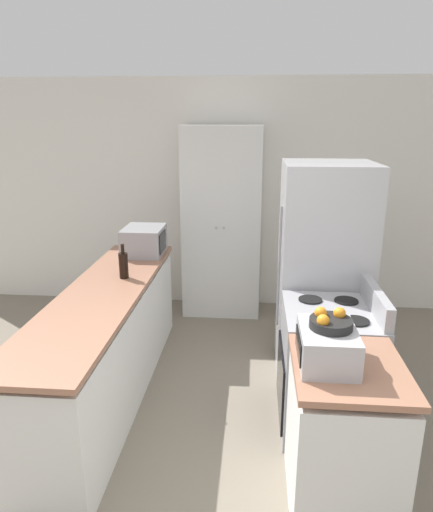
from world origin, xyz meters
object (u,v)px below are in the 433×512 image
(pantry_cabinet, at_px, (222,223))
(wine_bottle, at_px, (124,265))
(stove, at_px, (328,367))
(fruit_bowl, at_px, (330,322))
(toaster_oven, at_px, (327,346))
(microwave, at_px, (144,241))
(refrigerator, at_px, (323,272))

(pantry_cabinet, distance_m, wine_bottle, 1.62)
(stove, bearing_deg, fruit_bowl, -100.88)
(toaster_oven, relative_size, fruit_bowl, 1.73)
(pantry_cabinet, height_order, toaster_oven, pantry_cabinet)
(stove, distance_m, microwave, 2.12)
(microwave, relative_size, toaster_oven, 1.14)
(stove, height_order, toaster_oven, toaster_oven)
(pantry_cabinet, distance_m, microwave, 1.02)
(wine_bottle, relative_size, toaster_oven, 0.73)
(stove, xyz_separation_m, microwave, (-1.61, 1.25, 0.57))
(microwave, bearing_deg, refrigerator, -16.13)
(stove, relative_size, wine_bottle, 3.65)
(stove, xyz_separation_m, fruit_bowl, (-0.13, -0.70, 0.67))
(pantry_cabinet, bearing_deg, refrigerator, -52.22)
(wine_bottle, height_order, fruit_bowl, fruit_bowl)
(microwave, xyz_separation_m, fruit_bowl, (1.47, -1.95, 0.10))
(toaster_oven, bearing_deg, stove, 78.63)
(microwave, bearing_deg, toaster_oven, -53.39)
(refrigerator, xyz_separation_m, microwave, (-1.65, 0.48, 0.11))
(refrigerator, height_order, microwave, refrigerator)
(wine_bottle, bearing_deg, stove, -18.48)
(microwave, height_order, fruit_bowl, fruit_bowl)
(fruit_bowl, bearing_deg, wine_bottle, 140.08)
(pantry_cabinet, distance_m, toaster_oven, 2.82)
(refrigerator, distance_m, fruit_bowl, 1.50)
(pantry_cabinet, bearing_deg, microwave, -133.26)
(stove, distance_m, refrigerator, 0.90)
(refrigerator, xyz_separation_m, fruit_bowl, (-0.17, -1.47, 0.21))
(fruit_bowl, bearing_deg, pantry_cabinet, 106.00)
(stove, distance_m, wine_bottle, 1.78)
(microwave, bearing_deg, stove, -37.91)
(refrigerator, bearing_deg, pantry_cabinet, 127.78)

